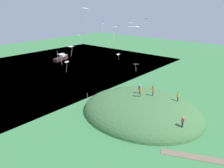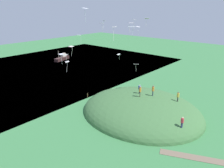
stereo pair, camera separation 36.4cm
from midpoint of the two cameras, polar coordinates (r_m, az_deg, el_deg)
The scene contains 27 objects.
ground_plane at distance 45.43m, azimuth 0.64°, elevation -2.99°, with size 160.00×160.00×0.00m, color #387641.
lake_water at distance 66.07m, azimuth -18.20°, elevation 3.13°, with size 49.60×80.00×0.40m, color #39627B.
grass_hill at distance 38.84m, azimuth 7.76°, elevation -7.31°, with size 21.31×18.24×6.33m, color #3E6B3A.
dirt_path at distance 30.24m, azimuth 23.11°, elevation -17.48°, with size 10.56×1.16×0.04m, color #715F4D.
boat_on_lake at distance 76.95m, azimuth -12.64°, elevation 6.58°, with size 3.17×6.46×3.45m.
person_walking_path at distance 37.46m, azimuth 10.84°, elevation -1.36°, with size 0.50×0.50×1.85m.
person_watching_kites at distance 38.17m, azimuth 7.41°, elevation -1.03°, with size 0.63×0.63×1.57m.
person_on_hilltop at distance 31.96m, azimuth 18.03°, elevation -9.08°, with size 0.54×0.54×1.63m.
person_with_child at distance 37.62m, azimuth 16.97°, elevation -2.87°, with size 0.58×0.58×1.66m.
person_near_shore at distance 36.62m, azimuth 7.57°, elevation -1.58°, with size 0.51×0.51×1.84m.
kite_0 at distance 47.10m, azimuth 9.20°, elevation 16.26°, with size 1.07×1.10×1.77m.
kite_1 at distance 54.33m, azimuth -1.91°, elevation 15.83°, with size 0.67×0.56×1.64m.
kite_2 at distance 47.09m, azimuth 6.00°, elevation 16.12°, with size 1.26×1.24×2.11m.
kite_3 at distance 47.08m, azimuth -11.76°, elevation 7.29°, with size 1.18×1.36×1.73m.
kite_4 at distance 41.05m, azimuth 5.14°, elevation 15.34°, with size 1.07×1.14×1.77m.
kite_5 at distance 44.81m, azimuth -11.29°, elevation 5.52°, with size 1.24×1.13×2.27m.
kite_6 at distance 42.43m, azimuth -12.79°, elevation 7.42°, with size 1.33×1.09×1.94m.
kite_7 at distance 33.96m, azimuth -6.68°, elevation 18.69°, with size 1.09×1.24×2.15m.
kite_8 at distance 38.18m, azimuth 5.37°, elevation 14.48°, with size 1.41×1.45×1.39m.
kite_9 at distance 43.86m, azimuth -8.26°, elevation 12.19°, with size 0.84×0.69×1.89m.
kite_10 at distance 36.27m, azimuth 0.85°, elevation 14.32°, with size 0.97×1.09×2.19m.
kite_11 at distance 40.27m, azimuth 6.52°, elevation 5.05°, with size 1.20×1.12×1.51m.
kite_12 at distance 49.92m, azimuth 6.96°, elevation 14.41°, with size 1.19×1.38×1.87m.
kite_13 at distance 49.78m, azimuth 1.98°, elevation 7.62°, with size 1.14×1.03×1.42m.
kite_14 at distance 42.51m, azimuth -10.26°, elevation 9.43°, with size 1.11×0.81×1.95m.
kite_15 at distance 41.78m, azimuth -2.47°, elevation 15.32°, with size 0.97×0.76×1.70m.
mooring_post at distance 44.66m, azimuth -6.10°, elevation -2.88°, with size 0.14×0.14×0.91m, color brown.
Camera 2 is at (27.22, -31.89, 17.50)m, focal length 35.37 mm.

